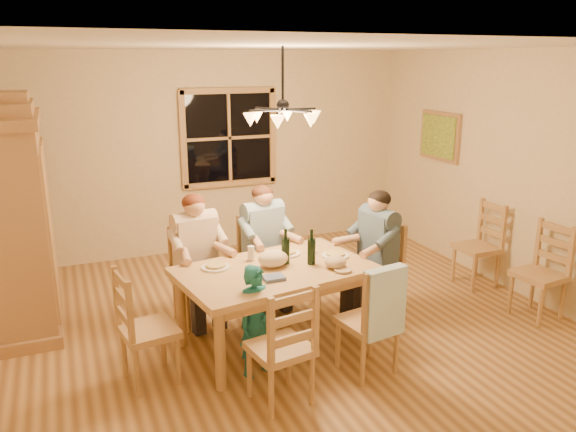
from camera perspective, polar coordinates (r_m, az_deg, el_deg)
name	(u,v)px	position (r m, az deg, el deg)	size (l,w,h in m)	color
floor	(283,319)	(5.87, -0.48, -10.45)	(5.50, 5.50, 0.00)	brown
ceiling	(283,46)	(5.27, -0.55, 16.92)	(5.50, 5.00, 0.02)	white
wall_back	(215,153)	(7.75, -7.47, 6.37)	(5.50, 0.02, 2.70)	beige
wall_right	(506,171)	(6.90, 21.24, 4.30)	(0.02, 5.00, 2.70)	beige
window	(229,138)	(7.74, -6.01, 7.90)	(1.30, 0.06, 1.30)	black
painting	(439,136)	(7.74, 15.14, 7.83)	(0.06, 0.78, 0.64)	olive
chandelier	(283,116)	(5.30, -0.53, 10.17)	(0.77, 0.68, 0.71)	black
armoire	(15,223)	(6.01, -25.96, -0.68)	(0.66, 1.40, 2.30)	olive
dining_table	(275,278)	(5.14, -1.32, -6.35)	(1.86, 1.31, 0.76)	tan
chair_far_left	(198,294)	(5.78, -9.12, -7.80)	(0.50, 0.48, 0.99)	#A47E48
chair_far_right	(264,279)	(6.08, -2.44, -6.38)	(0.50, 0.48, 0.99)	#A47E48
chair_near_left	(280,366)	(4.48, -0.78, -14.98)	(0.50, 0.48, 0.99)	#A47E48
chair_near_right	(367,338)	(4.91, 8.05, -12.17)	(0.50, 0.48, 0.99)	#A47E48
chair_end_left	(150,347)	(4.86, -13.83, -12.81)	(0.48, 0.50, 0.99)	#A47E48
chair_end_right	(375,287)	(5.92, 8.79, -7.19)	(0.48, 0.50, 0.99)	#A47E48
adult_woman	(196,243)	(5.59, -9.36, -2.73)	(0.44, 0.48, 0.87)	beige
adult_plaid_man	(264,231)	(5.90, -2.50, -1.54)	(0.44, 0.48, 0.87)	teal
adult_slate_man	(377,238)	(5.74, 9.01, -2.23)	(0.48, 0.44, 0.87)	#42566A
towel	(384,303)	(4.61, 9.75, -8.69)	(0.38, 0.10, 0.58)	#B3DAF2
wine_bottle_a	(286,246)	(5.16, -0.25, -3.10)	(0.08, 0.08, 0.33)	black
wine_bottle_b	(311,247)	(5.15, 2.40, -3.15)	(0.08, 0.08, 0.33)	black
plate_woman	(216,267)	(5.13, -7.35, -5.18)	(0.26, 0.26, 0.02)	white
plate_plaid	(287,253)	(5.44, -0.12, -3.82)	(0.26, 0.26, 0.02)	white
plate_slate	(335,256)	(5.40, 4.83, -4.03)	(0.26, 0.26, 0.02)	white
wine_glass_a	(251,253)	(5.27, -3.79, -3.81)	(0.06, 0.06, 0.14)	silver
wine_glass_b	(311,246)	(5.47, 2.39, -3.06)	(0.06, 0.06, 0.14)	silver
cap	(335,262)	(5.10, 4.85, -4.67)	(0.20, 0.20, 0.11)	tan
napkin	(274,278)	(4.84, -1.47, -6.30)	(0.18, 0.14, 0.03)	#536599
cloth_bundle	(273,259)	(5.11, -1.52, -4.36)	(0.28, 0.22, 0.15)	beige
child	(257,321)	(4.75, -3.20, -10.58)	(0.35, 0.23, 0.97)	#1A6C78
chair_spare_front	(537,289)	(6.36, 24.00, -6.79)	(0.47, 0.49, 0.99)	#A47E48
chair_spare_back	(476,260)	(6.98, 18.53, -4.26)	(0.42, 0.44, 0.99)	#A47E48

